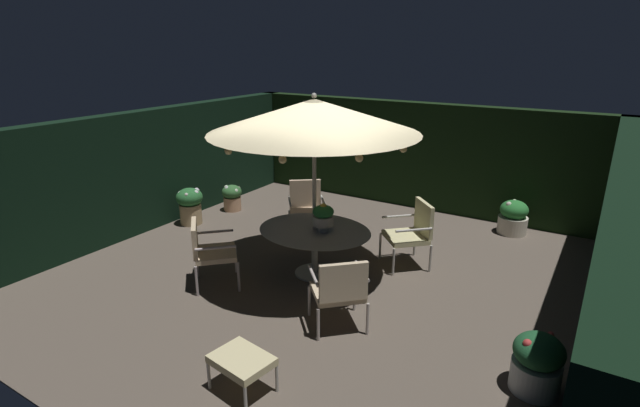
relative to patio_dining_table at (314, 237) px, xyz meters
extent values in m
cube|color=brown|center=(0.00, 0.12, -0.59)|extent=(7.52, 7.61, 0.02)
cube|color=black|center=(0.00, 3.77, 0.48)|extent=(7.52, 0.30, 2.13)
cube|color=black|center=(-3.61, 0.12, 0.48)|extent=(0.30, 7.61, 2.13)
cube|color=black|center=(3.62, 0.12, 0.48)|extent=(0.30, 7.61, 2.13)
cylinder|color=#B5B5A6|center=(0.00, 0.00, -0.57)|extent=(0.58, 0.58, 0.03)
cylinder|color=#B5B5A6|center=(0.00, 0.00, -0.25)|extent=(0.09, 0.09, 0.67)
ellipsoid|color=gray|center=(0.00, 0.00, 0.10)|extent=(1.67, 1.40, 0.03)
cylinder|color=#B5B1A9|center=(0.00, 0.00, 0.54)|extent=(0.06, 0.06, 2.25)
cone|color=beige|center=(0.00, 0.00, 1.73)|extent=(2.87, 2.87, 0.45)
sphere|color=#B5B1A9|center=(0.00, 0.00, 2.00)|extent=(0.07, 0.07, 0.07)
sphere|color=#F9DB8C|center=(1.29, 0.00, 1.43)|extent=(0.09, 0.09, 0.09)
sphere|color=#F9DB8C|center=(1.08, 0.71, 1.43)|extent=(0.09, 0.09, 0.09)
sphere|color=#F9DB8C|center=(0.43, 1.22, 1.43)|extent=(0.09, 0.09, 0.09)
sphere|color=#F9DB8C|center=(-0.41, 1.22, 1.43)|extent=(0.09, 0.09, 0.09)
sphere|color=#F9DB8C|center=(-1.05, 0.74, 1.43)|extent=(0.09, 0.09, 0.09)
sphere|color=#F9DB8C|center=(-1.29, -0.04, 1.43)|extent=(0.09, 0.09, 0.09)
sphere|color=#F9DB8C|center=(-1.07, -0.72, 1.43)|extent=(0.09, 0.09, 0.09)
sphere|color=#F9DB8C|center=(-0.44, -1.21, 1.43)|extent=(0.09, 0.09, 0.09)
sphere|color=#F9DB8C|center=(0.38, -1.23, 1.43)|extent=(0.09, 0.09, 0.09)
sphere|color=#F9DB8C|center=(1.06, -0.73, 1.43)|extent=(0.09, 0.09, 0.09)
cylinder|color=silver|center=(0.15, 0.00, 0.16)|extent=(0.13, 0.13, 0.10)
cylinder|color=beige|center=(0.15, 0.00, 0.28)|extent=(0.30, 0.30, 0.13)
ellipsoid|color=#257037|center=(0.15, 0.00, 0.41)|extent=(0.30, 0.30, 0.18)
sphere|color=yellow|center=(0.15, 0.00, 0.48)|extent=(0.10, 0.10, 0.10)
cylinder|color=#B8B6AB|center=(-0.48, 1.07, -0.38)|extent=(0.04, 0.04, 0.42)
cylinder|color=#B8B6AB|center=(-0.92, 0.72, -0.38)|extent=(0.04, 0.04, 0.42)
cylinder|color=#B8B6AB|center=(-0.80, 1.48, -0.38)|extent=(0.04, 0.04, 0.42)
cylinder|color=#B8B6AB|center=(-1.25, 1.13, -0.38)|extent=(0.04, 0.04, 0.42)
cube|color=beige|center=(-0.86, 1.10, -0.13)|extent=(0.75, 0.75, 0.07)
cube|color=beige|center=(-1.02, 1.30, 0.15)|extent=(0.46, 0.38, 0.49)
cylinder|color=#B8B6AB|center=(-0.64, 1.27, 0.09)|extent=(0.34, 0.42, 0.04)
cylinder|color=#B8B6AB|center=(-1.08, 0.93, 0.09)|extent=(0.34, 0.42, 0.04)
cylinder|color=#BBADAC|center=(-1.00, -0.58, -0.37)|extent=(0.04, 0.04, 0.43)
cylinder|color=#BBADAC|center=(-0.58, -1.00, -0.37)|extent=(0.04, 0.04, 0.43)
cylinder|color=#BBADAC|center=(-1.39, -0.97, -0.37)|extent=(0.04, 0.04, 0.43)
cylinder|color=#BBADAC|center=(-0.98, -1.39, -0.37)|extent=(0.04, 0.04, 0.43)
cube|color=beige|center=(-0.99, -0.99, -0.12)|extent=(0.79, 0.79, 0.07)
cube|color=beige|center=(-1.18, -1.17, 0.13)|extent=(0.44, 0.44, 0.43)
cylinder|color=#BBADAC|center=(-1.20, -0.78, 0.09)|extent=(0.40, 0.40, 0.04)
cylinder|color=#BBADAC|center=(-0.78, -1.20, 0.09)|extent=(0.40, 0.40, 0.04)
cylinder|color=#B9ADA7|center=(0.57, -1.01, -0.38)|extent=(0.04, 0.04, 0.41)
cylinder|color=#B9ADA7|center=(0.99, -0.61, -0.38)|extent=(0.04, 0.04, 0.41)
cylinder|color=#B9ADA7|center=(0.95, -1.41, -0.38)|extent=(0.04, 0.04, 0.41)
cylinder|color=#B9ADA7|center=(1.37, -1.01, -0.38)|extent=(0.04, 0.04, 0.41)
cube|color=beige|center=(0.97, -1.01, -0.14)|extent=(0.78, 0.78, 0.07)
cube|color=beige|center=(1.15, -1.20, 0.12)|extent=(0.44, 0.43, 0.45)
cylinder|color=#B9ADA7|center=(0.76, -1.21, 0.10)|extent=(0.39, 0.41, 0.04)
cylinder|color=#B9ADA7|center=(1.18, -0.81, 0.10)|extent=(0.39, 0.41, 0.04)
cylinder|color=#B2AFA8|center=(1.01, 0.55, -0.37)|extent=(0.04, 0.04, 0.42)
cylinder|color=#B2AFA8|center=(0.60, 0.98, -0.37)|extent=(0.04, 0.04, 0.42)
cylinder|color=#B2AFA8|center=(1.42, 0.95, -0.37)|extent=(0.04, 0.04, 0.42)
cylinder|color=#B2AFA8|center=(1.01, 1.38, -0.37)|extent=(0.04, 0.04, 0.42)
cube|color=beige|center=(1.01, 0.97, -0.13)|extent=(0.81, 0.81, 0.07)
cube|color=beige|center=(1.21, 1.16, 0.16)|extent=(0.44, 0.45, 0.50)
cylinder|color=#B2AFA8|center=(1.22, 0.75, 0.10)|extent=(0.42, 0.41, 0.04)
cylinder|color=#B2AFA8|center=(0.80, 1.18, 0.10)|extent=(0.42, 0.41, 0.04)
cylinder|color=#B3B0A7|center=(0.53, -2.26, -0.44)|extent=(0.03, 0.03, 0.30)
cylinder|color=#B3B0A7|center=(1.06, -2.34, -0.44)|extent=(0.03, 0.03, 0.30)
cylinder|color=#B3B0A7|center=(0.47, -2.66, -0.44)|extent=(0.03, 0.03, 0.30)
cylinder|color=#B3B0A7|center=(1.00, -2.74, -0.44)|extent=(0.03, 0.03, 0.30)
cube|color=beige|center=(0.76, -2.50, -0.25)|extent=(0.63, 0.51, 0.08)
cylinder|color=tan|center=(-3.09, 0.53, -0.39)|extent=(0.40, 0.40, 0.38)
ellipsoid|color=#286530|center=(-3.09, 0.53, -0.07)|extent=(0.49, 0.49, 0.34)
sphere|color=silver|center=(-2.94, 0.57, 0.03)|extent=(0.09, 0.09, 0.09)
sphere|color=silver|center=(-3.01, 0.66, 0.04)|extent=(0.10, 0.10, 0.10)
sphere|color=beige|center=(-3.19, 0.63, -0.06)|extent=(0.10, 0.10, 0.10)
sphere|color=silver|center=(-3.20, 0.42, 0.03)|extent=(0.07, 0.07, 0.07)
sphere|color=beige|center=(-3.00, 0.39, 0.04)|extent=(0.07, 0.07, 0.07)
cylinder|color=beige|center=(2.14, 3.21, -0.43)|extent=(0.50, 0.50, 0.31)
ellipsoid|color=#297531|center=(2.14, 3.21, -0.14)|extent=(0.48, 0.48, 0.34)
sphere|color=beige|center=(2.31, 3.22, -0.11)|extent=(0.10, 0.10, 0.10)
sphere|color=silver|center=(2.10, 3.35, -0.04)|extent=(0.08, 0.08, 0.08)
sphere|color=beige|center=(2.06, 3.10, -0.03)|extent=(0.09, 0.09, 0.09)
cylinder|color=tan|center=(-2.95, 1.53, -0.45)|extent=(0.35, 0.35, 0.28)
ellipsoid|color=#326331|center=(-2.95, 1.53, -0.20)|extent=(0.40, 0.40, 0.28)
sphere|color=silver|center=(-2.81, 1.50, -0.15)|extent=(0.10, 0.10, 0.10)
sphere|color=beige|center=(-2.90, 1.68, -0.15)|extent=(0.07, 0.07, 0.07)
sphere|color=silver|center=(-3.01, 1.64, -0.14)|extent=(0.07, 0.07, 0.07)
sphere|color=beige|center=(-3.07, 1.52, -0.12)|extent=(0.10, 0.10, 0.10)
sphere|color=silver|center=(-2.98, 1.44, -0.11)|extent=(0.10, 0.10, 0.10)
sphere|color=silver|center=(-2.85, 1.42, -0.18)|extent=(0.07, 0.07, 0.07)
cylinder|color=silver|center=(3.18, -0.99, -0.43)|extent=(0.47, 0.47, 0.31)
ellipsoid|color=#1E522D|center=(3.18, -0.99, -0.14)|extent=(0.48, 0.48, 0.33)
sphere|color=red|center=(3.30, -0.97, -0.13)|extent=(0.09, 0.09, 0.09)
sphere|color=#C23C3A|center=(3.24, -0.83, -0.03)|extent=(0.06, 0.06, 0.06)
sphere|color=red|center=(3.12, -0.87, -0.13)|extent=(0.09, 0.09, 0.09)
sphere|color=red|center=(3.06, -1.00, -0.08)|extent=(0.11, 0.11, 0.11)
sphere|color=#C23936|center=(3.08, -1.11, -0.03)|extent=(0.09, 0.09, 0.09)
sphere|color=#C23937|center=(3.26, -1.11, -0.09)|extent=(0.07, 0.07, 0.07)
camera|label=1|loc=(3.48, -5.45, 2.65)|focal=27.19mm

